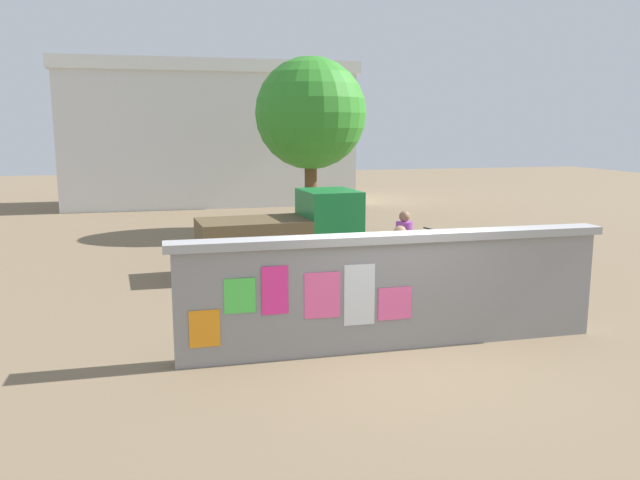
{
  "coord_description": "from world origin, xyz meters",
  "views": [
    {
      "loc": [
        -3.28,
        -8.64,
        3.29
      ],
      "look_at": [
        -0.61,
        2.21,
        1.29
      ],
      "focal_mm": 35.73,
      "sensor_mm": 36.0,
      "label": 1
    }
  ],
  "objects_px": {
    "bicycle_near": "(460,285)",
    "bicycle_far": "(412,252)",
    "motorcycle": "(306,292)",
    "auto_rickshaw_truck": "(288,233)",
    "person_walking": "(404,242)",
    "person_bystander": "(399,262)",
    "tree_roadside": "(311,114)"
  },
  "relations": [
    {
      "from": "motorcycle",
      "to": "bicycle_near",
      "type": "distance_m",
      "value": 3.0
    },
    {
      "from": "auto_rickshaw_truck",
      "to": "motorcycle",
      "type": "distance_m",
      "value": 3.59
    },
    {
      "from": "tree_roadside",
      "to": "motorcycle",
      "type": "bearing_deg",
      "value": -103.53
    },
    {
      "from": "bicycle_far",
      "to": "person_walking",
      "type": "distance_m",
      "value": 2.28
    },
    {
      "from": "auto_rickshaw_truck",
      "to": "bicycle_far",
      "type": "xyz_separation_m",
      "value": [
        2.95,
        -0.18,
        -0.54
      ]
    },
    {
      "from": "bicycle_far",
      "to": "tree_roadside",
      "type": "xyz_separation_m",
      "value": [
        -1.14,
        5.66,
        3.3
      ]
    },
    {
      "from": "auto_rickshaw_truck",
      "to": "bicycle_near",
      "type": "relative_size",
      "value": 2.18
    },
    {
      "from": "bicycle_far",
      "to": "person_walking",
      "type": "relative_size",
      "value": 1.04
    },
    {
      "from": "bicycle_near",
      "to": "person_bystander",
      "type": "height_order",
      "value": "person_bystander"
    },
    {
      "from": "motorcycle",
      "to": "tree_roadside",
      "type": "xyz_separation_m",
      "value": [
        2.17,
        9.03,
        3.2
      ]
    },
    {
      "from": "bicycle_far",
      "to": "person_bystander",
      "type": "bearing_deg",
      "value": -115.16
    },
    {
      "from": "bicycle_near",
      "to": "bicycle_far",
      "type": "bearing_deg",
      "value": 84.28
    },
    {
      "from": "bicycle_near",
      "to": "bicycle_far",
      "type": "xyz_separation_m",
      "value": [
        0.32,
        3.2,
        0.0
      ]
    },
    {
      "from": "auto_rickshaw_truck",
      "to": "bicycle_far",
      "type": "distance_m",
      "value": 3.01
    },
    {
      "from": "auto_rickshaw_truck",
      "to": "tree_roadside",
      "type": "height_order",
      "value": "tree_roadside"
    },
    {
      "from": "auto_rickshaw_truck",
      "to": "tree_roadside",
      "type": "distance_m",
      "value": 6.41
    },
    {
      "from": "motorcycle",
      "to": "bicycle_far",
      "type": "bearing_deg",
      "value": 45.43
    },
    {
      "from": "person_walking",
      "to": "bicycle_far",
      "type": "bearing_deg",
      "value": 63.44
    },
    {
      "from": "bicycle_far",
      "to": "person_walking",
      "type": "height_order",
      "value": "person_walking"
    },
    {
      "from": "person_bystander",
      "to": "tree_roadside",
      "type": "height_order",
      "value": "tree_roadside"
    },
    {
      "from": "auto_rickshaw_truck",
      "to": "person_bystander",
      "type": "xyz_separation_m",
      "value": [
        1.2,
        -3.91,
        0.09
      ]
    },
    {
      "from": "motorcycle",
      "to": "bicycle_far",
      "type": "height_order",
      "value": "bicycle_far"
    },
    {
      "from": "person_walking",
      "to": "tree_roadside",
      "type": "height_order",
      "value": "tree_roadside"
    },
    {
      "from": "person_walking",
      "to": "person_bystander",
      "type": "relative_size",
      "value": 1.0
    },
    {
      "from": "motorcycle",
      "to": "person_walking",
      "type": "bearing_deg",
      "value": 31.04
    },
    {
      "from": "person_walking",
      "to": "person_bystander",
      "type": "height_order",
      "value": "same"
    },
    {
      "from": "motorcycle",
      "to": "person_bystander",
      "type": "distance_m",
      "value": 1.69
    },
    {
      "from": "auto_rickshaw_truck",
      "to": "motorcycle",
      "type": "height_order",
      "value": "auto_rickshaw_truck"
    },
    {
      "from": "auto_rickshaw_truck",
      "to": "motorcycle",
      "type": "xyz_separation_m",
      "value": [
        -0.36,
        -3.54,
        -0.44
      ]
    },
    {
      "from": "person_walking",
      "to": "tree_roadside",
      "type": "distance_m",
      "value": 8.08
    },
    {
      "from": "motorcycle",
      "to": "person_walking",
      "type": "height_order",
      "value": "person_walking"
    },
    {
      "from": "person_bystander",
      "to": "motorcycle",
      "type": "bearing_deg",
      "value": 166.79
    }
  ]
}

